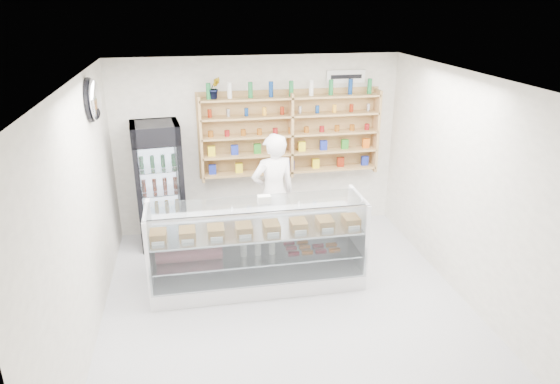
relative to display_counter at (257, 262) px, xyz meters
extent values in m
plane|color=#BCBBC1|center=(0.29, -0.64, -0.34)|extent=(5.00, 5.00, 0.00)
plane|color=white|center=(0.29, -0.64, 2.46)|extent=(5.00, 5.00, 0.00)
plane|color=white|center=(0.29, 1.86, 1.06)|extent=(4.50, 0.00, 4.50)
plane|color=white|center=(0.29, -3.14, 1.06)|extent=(4.50, 0.00, 4.50)
plane|color=white|center=(-1.96, -0.64, 1.06)|extent=(0.00, 5.00, 5.00)
plane|color=white|center=(2.54, -0.64, 1.06)|extent=(0.00, 5.00, 5.00)
cube|color=white|center=(0.00, -0.01, -0.22)|extent=(2.77, 0.78, 0.23)
cube|color=white|center=(0.00, 0.35, 0.18)|extent=(2.77, 0.05, 0.58)
cube|color=silver|center=(0.00, -0.01, 0.13)|extent=(2.66, 0.69, 0.02)
cube|color=silver|center=(0.00, -0.01, 0.47)|extent=(2.71, 0.72, 0.02)
cube|color=silver|center=(0.00, -0.39, 0.38)|extent=(2.71, 0.11, 0.96)
cube|color=silver|center=(0.00, -0.06, 0.86)|extent=(2.71, 0.55, 0.01)
imported|color=white|center=(0.38, 0.96, 0.57)|extent=(0.74, 0.56, 1.82)
cube|color=black|center=(-1.27, 1.50, 0.62)|extent=(0.76, 0.74, 1.92)
cube|color=#300432|center=(-1.30, 1.18, 1.43)|extent=(0.68, 0.10, 0.27)
cube|color=silver|center=(-1.31, 1.17, 0.53)|extent=(0.58, 0.07, 1.51)
cube|color=tan|center=(-0.61, 1.70, 1.25)|extent=(0.04, 0.28, 1.33)
cube|color=tan|center=(0.79, 1.70, 1.25)|extent=(0.04, 0.28, 1.33)
cube|color=tan|center=(2.19, 1.70, 1.25)|extent=(0.04, 0.28, 1.33)
cube|color=tan|center=(0.79, 1.70, 0.66)|extent=(2.80, 0.28, 0.03)
cube|color=tan|center=(0.79, 1.70, 0.96)|extent=(2.80, 0.28, 0.03)
cube|color=tan|center=(0.79, 1.70, 1.26)|extent=(2.80, 0.28, 0.03)
cube|color=tan|center=(0.79, 1.70, 1.56)|extent=(2.80, 0.28, 0.03)
cube|color=tan|center=(0.79, 1.70, 1.84)|extent=(2.80, 0.28, 0.03)
imported|color=#1E6626|center=(-0.37, 1.70, 2.02)|extent=(0.20, 0.18, 0.32)
ellipsoid|color=silver|center=(-1.88, 0.56, 2.11)|extent=(0.15, 0.50, 0.50)
cube|color=white|center=(1.69, 1.83, 2.11)|extent=(0.62, 0.03, 0.20)
camera|label=1|loc=(-0.76, -5.77, 3.27)|focal=32.00mm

